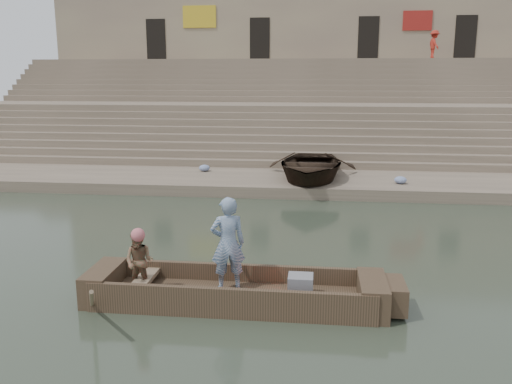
% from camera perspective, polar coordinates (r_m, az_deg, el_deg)
% --- Properties ---
extents(ground, '(120.00, 120.00, 0.00)m').
position_cam_1_polar(ground, '(12.91, -2.51, -6.72)').
color(ground, '#2D3729').
rests_on(ground, ground).
extents(lower_landing, '(32.00, 4.00, 0.40)m').
position_cam_1_polar(lower_landing, '(20.54, 1.03, 1.07)').
color(lower_landing, gray).
rests_on(lower_landing, ground).
extents(mid_landing, '(32.00, 3.00, 2.80)m').
position_cam_1_polar(mid_landing, '(27.76, 2.59, 6.51)').
color(mid_landing, gray).
rests_on(mid_landing, ground).
extents(upper_landing, '(32.00, 3.00, 5.20)m').
position_cam_1_polar(upper_landing, '(34.64, 3.46, 9.65)').
color(upper_landing, gray).
rests_on(upper_landing, ground).
extents(ghat_steps, '(32.00, 11.00, 5.20)m').
position_cam_1_polar(ghat_steps, '(29.40, 2.84, 7.62)').
color(ghat_steps, gray).
rests_on(ghat_steps, ground).
extents(building_wall, '(32.00, 5.07, 11.20)m').
position_cam_1_polar(building_wall, '(38.61, 3.87, 14.38)').
color(building_wall, tan).
rests_on(building_wall, ground).
extents(main_rowboat, '(5.00, 1.30, 0.22)m').
position_cam_1_polar(main_rowboat, '(10.25, -2.32, -11.27)').
color(main_rowboat, brown).
rests_on(main_rowboat, ground).
extents(rowboat_trim, '(6.04, 2.63, 1.84)m').
position_cam_1_polar(rowboat_trim, '(10.13, -1.16, -10.34)').
color(rowboat_trim, brown).
rests_on(rowboat_trim, ground).
extents(standing_man, '(0.76, 0.61, 1.80)m').
position_cam_1_polar(standing_man, '(10.09, -3.03, -5.52)').
color(standing_man, navy).
rests_on(standing_man, main_rowboat).
extents(rowing_man, '(0.61, 0.49, 1.17)m').
position_cam_1_polar(rowing_man, '(10.29, -12.37, -7.30)').
color(rowing_man, '#267346').
rests_on(rowing_man, main_rowboat).
extents(television, '(0.46, 0.42, 0.40)m').
position_cam_1_polar(television, '(10.02, 4.71, -9.95)').
color(television, slate).
rests_on(television, main_rowboat).
extents(beached_rowboat, '(3.72, 5.05, 1.01)m').
position_cam_1_polar(beached_rowboat, '(20.14, 5.79, 2.83)').
color(beached_rowboat, '#2D2116').
rests_on(beached_rowboat, lower_landing).
extents(pedestrian, '(0.79, 1.16, 1.65)m').
position_cam_1_polar(pedestrian, '(34.64, 18.51, 14.73)').
color(pedestrian, '#B12A1E').
rests_on(pedestrian, upper_landing).
extents(cloth_bundles, '(8.00, 2.13, 0.26)m').
position_cam_1_polar(cloth_bundles, '(20.52, 4.34, 1.97)').
color(cloth_bundles, '#3F5999').
rests_on(cloth_bundles, lower_landing).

